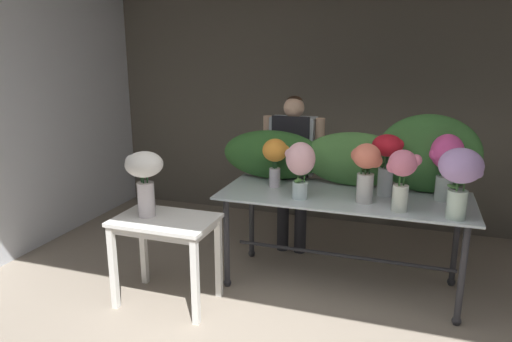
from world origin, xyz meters
name	(u,v)px	position (x,y,z in m)	size (l,w,h in m)	color
ground_plane	(306,284)	(0.00, 1.78, 0.00)	(7.82, 7.82, 0.00)	gray
wall_back	(344,107)	(0.00, 3.55, 1.38)	(5.82, 0.12, 2.75)	#5B564C
wall_left	(27,115)	(-2.91, 1.78, 1.38)	(0.12, 3.67, 2.75)	silver
display_table_glass	(343,209)	(0.28, 1.85, 0.71)	(2.07, 0.85, 0.84)	silver
side_table_white	(166,230)	(-1.01, 1.12, 0.63)	(0.79, 0.52, 0.73)	white
florist	(293,158)	(-0.31, 2.43, 0.98)	(0.61, 0.24, 1.59)	#232328
foliage_backdrop	(359,156)	(0.35, 2.15, 1.11)	(2.27, 0.31, 0.67)	#2D6028
vase_fuchsia_carnations	(446,159)	(1.05, 1.96, 1.17)	(0.27, 0.25, 0.54)	silver
vase_coral_stock	(366,167)	(0.46, 1.71, 1.12)	(0.25, 0.22, 0.48)	silver
vase_blush_dahlias	(301,164)	(-0.05, 1.64, 1.12)	(0.26, 0.24, 0.47)	silver
vase_sunset_roses	(275,155)	(-0.33, 1.90, 1.12)	(0.24, 0.22, 0.43)	silver
vase_crimson_snapdragons	(387,157)	(0.60, 1.95, 1.16)	(0.25, 0.25, 0.51)	silver
vase_lilac_tulips	(460,174)	(1.12, 1.54, 1.17)	(0.30, 0.30, 0.52)	silver
vase_rosy_peonies	(402,173)	(0.74, 1.58, 1.13)	(0.25, 0.21, 0.47)	silver
vase_white_roses_tall	(144,175)	(-1.17, 1.12, 1.07)	(0.33, 0.29, 0.52)	silver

